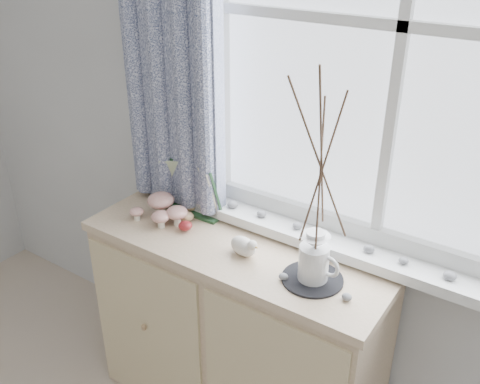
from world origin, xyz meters
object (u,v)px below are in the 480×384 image
at_px(botanical_book, 187,188).
at_px(twig_pitcher, 321,161).
at_px(sideboard, 236,331).
at_px(toadstool_cluster, 163,208).

height_order(botanical_book, twig_pitcher, twig_pitcher).
distance_m(sideboard, botanical_book, 0.62).
distance_m(botanical_book, toadstool_cluster, 0.12).
xyz_separation_m(sideboard, botanical_book, (-0.29, 0.08, 0.54)).
bearing_deg(botanical_book, twig_pitcher, -11.69).
xyz_separation_m(botanical_book, twig_pitcher, (0.63, -0.12, 0.32)).
bearing_deg(toadstool_cluster, sideboard, 3.69).
bearing_deg(sideboard, twig_pitcher, -6.86).
relative_size(sideboard, toadstool_cluster, 5.18).
bearing_deg(sideboard, toadstool_cluster, -176.31).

